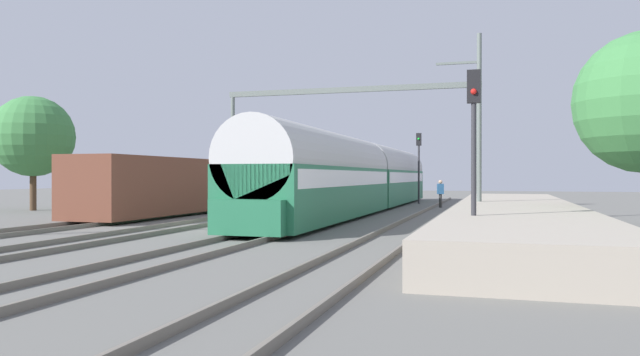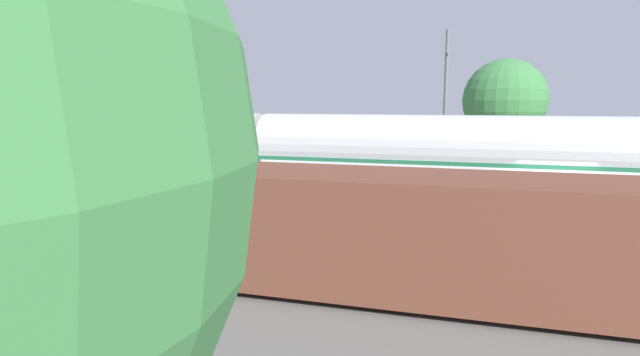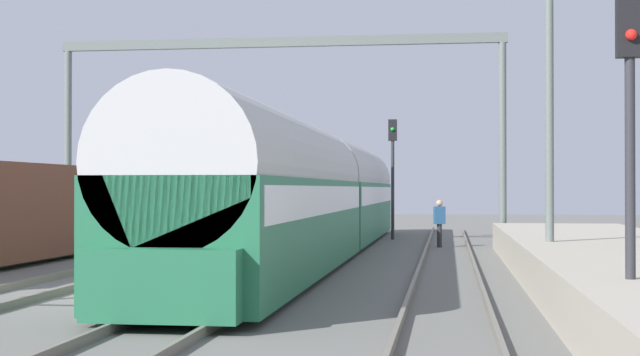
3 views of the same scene
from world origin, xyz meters
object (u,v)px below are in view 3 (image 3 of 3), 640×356
(catenary_gantry, at_px, (278,88))
(person_crossing, at_px, (439,219))
(railway_signal_far, at_px, (393,163))
(railway_signal_near, at_px, (630,119))
(passenger_train, at_px, (315,194))

(catenary_gantry, bearing_deg, person_crossing, -3.12)
(person_crossing, height_order, catenary_gantry, catenary_gantry)
(railway_signal_far, bearing_deg, person_crossing, -68.82)
(railway_signal_near, bearing_deg, railway_signal_far, 100.36)
(person_crossing, bearing_deg, railway_signal_far, 95.86)
(person_crossing, bearing_deg, passenger_train, -144.74)
(person_crossing, distance_m, catenary_gantry, 7.78)
(catenary_gantry, bearing_deg, railway_signal_near, -67.68)
(railway_signal_near, xyz_separation_m, catenary_gantry, (-8.85, 21.56, 2.81))
(passenger_train, relative_size, person_crossing, 18.99)
(railway_signal_far, distance_m, catenary_gantry, 6.85)
(person_crossing, relative_size, catenary_gantry, 0.10)
(railway_signal_near, distance_m, catenary_gantry, 23.47)
(passenger_train, relative_size, railway_signal_near, 6.74)
(person_crossing, relative_size, railway_signal_far, 0.34)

